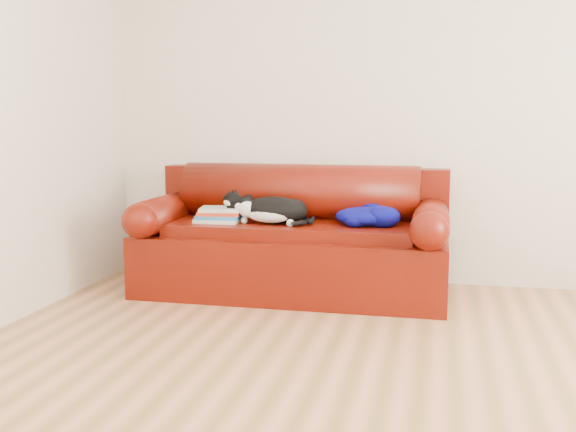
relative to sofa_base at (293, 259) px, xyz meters
name	(u,v)px	position (x,y,z in m)	size (l,w,h in m)	color
ground	(385,383)	(0.76, -1.49, -0.24)	(4.50, 4.50, 0.00)	olive
room_shell	(423,8)	(0.89, -1.48, 1.43)	(4.52, 4.02, 2.61)	beige
sofa_base	(293,259)	(0.00, 0.00, 0.00)	(2.10, 0.90, 0.50)	#360C02
sofa_back	(300,211)	(0.00, 0.24, 0.30)	(2.10, 1.01, 0.88)	#360C02
book_stack	(220,215)	(-0.49, -0.11, 0.31)	(0.31, 0.26, 0.10)	beige
cat	(273,211)	(-0.11, -0.11, 0.35)	(0.64, 0.28, 0.23)	black
blanket	(366,216)	(0.51, -0.02, 0.32)	(0.46, 0.39, 0.14)	#020746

